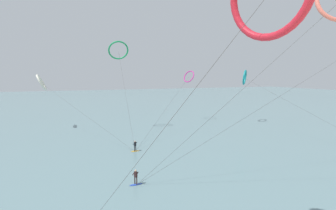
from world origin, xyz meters
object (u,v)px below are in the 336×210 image
kite_teal (245,77)px  kite_ivory (42,83)px  surfer_cobalt (136,178)px  surfer_amber (135,147)px  kite_magenta (189,77)px  kite_emerald (118,50)px

kite_teal → kite_ivory: bearing=-56.1°
surfer_cobalt → surfer_amber: 11.35m
kite_magenta → surfer_cobalt: bearing=-56.6°
kite_ivory → kite_emerald: bearing=-114.1°
surfer_cobalt → kite_ivory: bearing=-14.3°
surfer_amber → kite_ivory: 28.57m
surfer_cobalt → kite_teal: (32.87, 23.09, 10.63)m
surfer_amber → kite_ivory: bearing=89.1°
surfer_cobalt → surfer_amber: same height
surfer_cobalt → kite_magenta: size_ratio=0.08×
kite_teal → kite_magenta: bearing=-77.9°
surfer_amber → kite_ivory: size_ratio=0.07×
kite_magenta → kite_teal: bearing=33.9°
surfer_cobalt → surfer_amber: (2.48, 11.08, 0.00)m
kite_magenta → surfer_amber: bearing=-65.6°
kite_ivory → kite_teal: bearing=-103.7°
kite_magenta → kite_ivory: size_ratio=0.90×
surfer_amber → kite_ivory: kite_ivory is taller
surfer_amber → kite_ivory: (-15.32, 22.13, 9.58)m
kite_emerald → surfer_cobalt: bearing=85.1°
surfer_cobalt → kite_emerald: 31.33m
kite_ivory → kite_magenta: bearing=-95.1°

